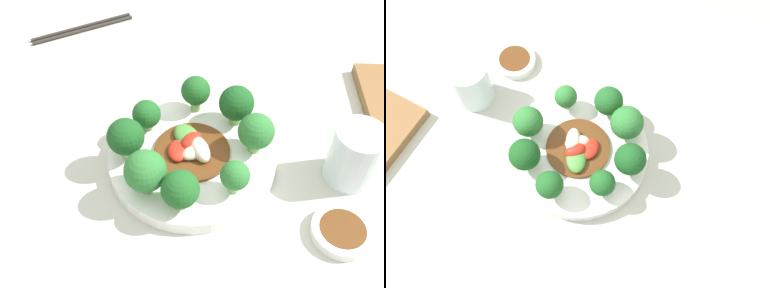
# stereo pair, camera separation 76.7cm
# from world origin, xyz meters

# --- Properties ---
(ground_plane) EXTENTS (8.00, 8.00, 0.00)m
(ground_plane) POSITION_xyz_m (0.00, 0.00, 0.00)
(ground_plane) COLOR #B7B2A8
(table) EXTENTS (1.13, 0.92, 0.75)m
(table) POSITION_xyz_m (0.00, 0.00, 0.38)
(table) COLOR #B7BCAD
(table) RESTS_ON ground_plane
(plate) EXTENTS (0.25, 0.25, 0.02)m
(plate) POSITION_xyz_m (-0.02, -0.03, 0.76)
(plate) COLOR white
(plate) RESTS_ON table
(broccoli_southwest) EXTENTS (0.06, 0.06, 0.07)m
(broccoli_southwest) POSITION_xyz_m (-0.08, -0.09, 0.82)
(broccoli_southwest) COLOR #70A356
(broccoli_southwest) RESTS_ON plate
(broccoli_northwest) EXTENTS (0.04, 0.04, 0.05)m
(broccoli_northwest) POSITION_xyz_m (-0.08, 0.02, 0.81)
(broccoli_northwest) COLOR #70A356
(broccoli_northwest) RESTS_ON plate
(broccoli_north) EXTENTS (0.05, 0.05, 0.06)m
(broccoli_north) POSITION_xyz_m (-0.01, 0.06, 0.81)
(broccoli_north) COLOR #7AAD5B
(broccoli_north) RESTS_ON plate
(broccoli_west) EXTENTS (0.05, 0.05, 0.07)m
(broccoli_west) POSITION_xyz_m (-0.11, -0.03, 0.82)
(broccoli_west) COLOR #7AAD5B
(broccoli_west) RESTS_ON plate
(broccoli_east) EXTENTS (0.05, 0.05, 0.07)m
(broccoli_east) POSITION_xyz_m (0.08, -0.02, 0.81)
(broccoli_east) COLOR #70A356
(broccoli_east) RESTS_ON plate
(broccoli_southeast) EXTENTS (0.04, 0.04, 0.05)m
(broccoli_southeast) POSITION_xyz_m (0.04, -0.10, 0.81)
(broccoli_southeast) COLOR #89B76B
(broccoli_southeast) RESTS_ON plate
(broccoli_northeast) EXTENTS (0.05, 0.05, 0.07)m
(broccoli_northeast) POSITION_xyz_m (0.05, 0.04, 0.82)
(broccoli_northeast) COLOR #70A356
(broccoli_northeast) RESTS_ON plate
(broccoli_south) EXTENTS (0.05, 0.05, 0.06)m
(broccoli_south) POSITION_xyz_m (-0.03, -0.12, 0.81)
(broccoli_south) COLOR #7AAD5B
(broccoli_south) RESTS_ON plate
(stirfry_center) EXTENTS (0.11, 0.11, 0.02)m
(stirfry_center) POSITION_xyz_m (-0.02, -0.03, 0.78)
(stirfry_center) COLOR #5B3314
(stirfry_center) RESTS_ON plate
(drinking_glass) EXTENTS (0.07, 0.07, 0.09)m
(drinking_glass) POSITION_xyz_m (0.21, -0.05, 0.80)
(drinking_glass) COLOR silver
(drinking_glass) RESTS_ON table
(sauce_dish) EXTENTS (0.08, 0.08, 0.02)m
(sauce_dish) POSITION_xyz_m (0.18, -0.15, 0.76)
(sauce_dish) COLOR white
(sauce_dish) RESTS_ON table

